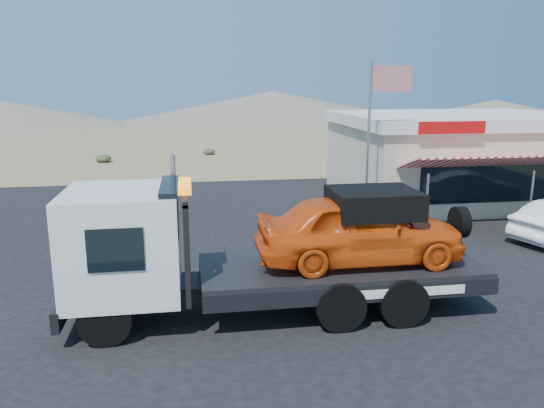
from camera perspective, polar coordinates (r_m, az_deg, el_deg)
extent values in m
plane|color=olive|center=(14.74, -1.91, -8.11)|extent=(120.00, 120.00, 0.00)
cube|color=black|center=(17.86, 3.26, -4.29)|extent=(32.00, 24.00, 0.02)
cylinder|color=black|center=(11.58, -17.52, -11.78)|extent=(1.10, 0.33, 1.10)
cylinder|color=black|center=(13.58, -16.22, -7.95)|extent=(1.10, 0.33, 1.10)
cylinder|color=black|center=(11.86, 7.20, -10.63)|extent=(1.10, 0.60, 1.10)
cylinder|color=black|center=(13.83, 4.66, -7.08)|extent=(1.10, 0.60, 1.10)
cylinder|color=black|center=(12.32, 13.68, -10.00)|extent=(1.10, 0.60, 1.10)
cylinder|color=black|center=(14.22, 10.29, -6.68)|extent=(1.10, 0.60, 1.10)
cube|color=black|center=(12.59, 1.94, -8.30)|extent=(8.99, 1.10, 0.33)
cube|color=white|center=(12.10, -15.68, -3.92)|extent=(2.41, 2.58, 2.30)
cube|color=black|center=(11.82, -10.88, -0.20)|extent=(0.38, 2.19, 0.99)
cube|color=black|center=(12.02, -9.15, -3.97)|extent=(0.11, 2.41, 2.19)
cube|color=orange|center=(11.72, -9.37, 1.94)|extent=(0.27, 1.32, 0.16)
cube|color=black|center=(12.76, 7.31, -6.66)|extent=(6.58, 2.52, 0.16)
imported|color=#EF4F0E|center=(12.62, 9.35, -2.65)|extent=(4.83, 1.94, 1.65)
cube|color=black|center=(12.57, 10.87, 0.17)|extent=(1.97, 1.65, 0.60)
cube|color=#BFAD90|center=(25.98, 19.06, 4.32)|extent=(10.00, 8.00, 3.40)
cube|color=white|center=(25.78, 19.38, 8.60)|extent=(10.40, 8.40, 0.50)
cube|color=red|center=(20.86, 18.81, 7.79)|extent=(2.60, 0.12, 0.45)
cube|color=black|center=(22.59, 23.76, 2.22)|extent=(7.00, 0.06, 1.60)
cube|color=red|center=(21.72, 25.23, 4.24)|extent=(9.00, 1.73, 0.61)
cylinder|color=#99999E|center=(19.29, 16.29, -0.09)|extent=(0.08, 0.08, 2.20)
cylinder|color=#99999E|center=(21.30, 26.07, 0.30)|extent=(0.08, 0.08, 2.20)
cylinder|color=#99999E|center=(19.38, 10.29, 6.00)|extent=(0.10, 0.10, 6.00)
cube|color=#B20C14|center=(19.51, 12.71, 13.00)|extent=(1.50, 0.02, 0.90)
ellipsoid|color=#353D21|center=(37.93, -17.69, 4.73)|extent=(1.04, 1.04, 0.56)
ellipsoid|color=#353D21|center=(40.33, -6.77, 5.64)|extent=(0.88, 0.88, 0.47)
cone|color=#726B59|center=(72.68, 0.18, 10.41)|extent=(44.00, 44.00, 4.20)
cone|color=#726B59|center=(79.56, 22.84, 9.20)|extent=(32.00, 32.00, 3.00)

